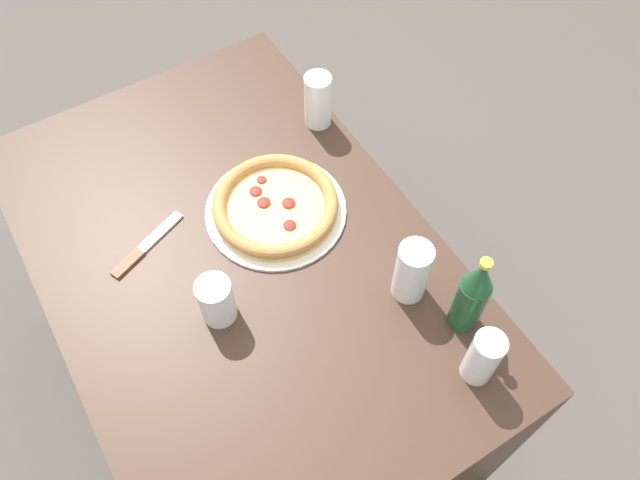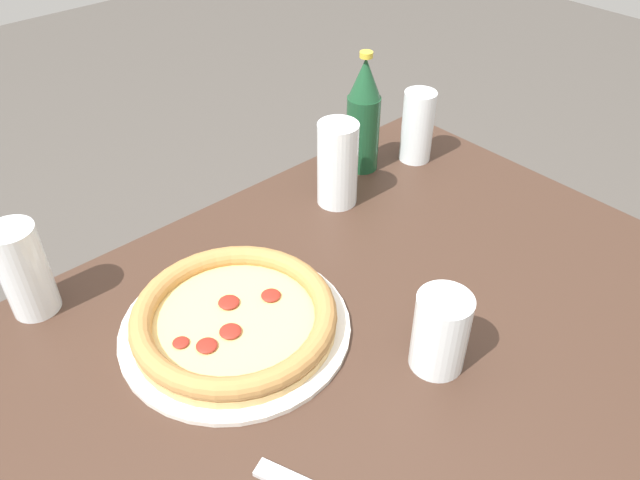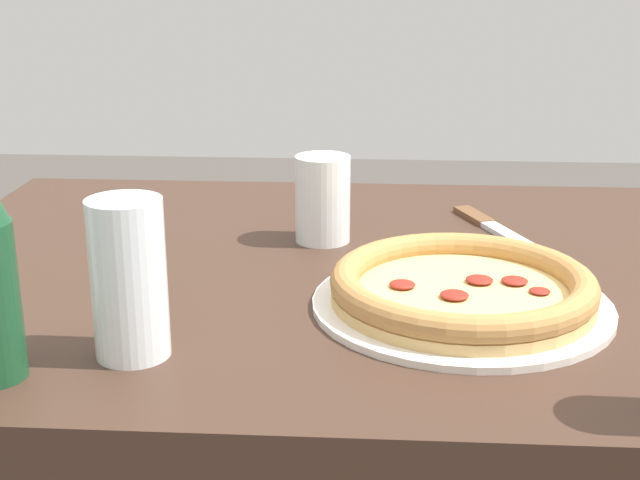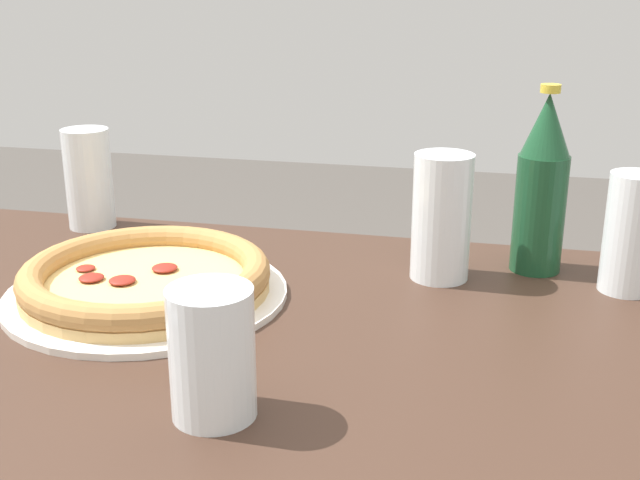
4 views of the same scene
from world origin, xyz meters
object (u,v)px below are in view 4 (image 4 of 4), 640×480
at_px(glass_lemonade, 212,360).
at_px(glass_orange_juice, 441,224).
at_px(glass_red_wine, 630,240).
at_px(glass_iced_tea, 89,182).
at_px(beer_bottle, 542,186).
at_px(pizza_salami, 146,280).

relative_size(glass_lemonade, glass_orange_juice, 0.75).
bearing_deg(glass_orange_juice, glass_red_wine, -178.46).
height_order(glass_red_wine, glass_lemonade, glass_red_wine).
bearing_deg(glass_iced_tea, glass_orange_juice, 169.75).
relative_size(glass_iced_tea, glass_red_wine, 1.02).
xyz_separation_m(glass_iced_tea, beer_bottle, (-0.64, 0.04, 0.04)).
height_order(glass_lemonade, beer_bottle, beer_bottle).
height_order(glass_red_wine, beer_bottle, beer_bottle).
relative_size(glass_iced_tea, glass_orange_juice, 0.94).
bearing_deg(glass_orange_juice, glass_lemonade, 66.31).
relative_size(glass_red_wine, glass_orange_juice, 0.92).
height_order(glass_iced_tea, glass_lemonade, glass_iced_tea).
distance_m(pizza_salami, glass_iced_tea, 0.30).
bearing_deg(pizza_salami, glass_lemonade, 126.02).
height_order(pizza_salami, glass_orange_juice, glass_orange_juice).
height_order(pizza_salami, beer_bottle, beer_bottle).
relative_size(glass_lemonade, beer_bottle, 0.50).
relative_size(pizza_salami, glass_orange_juice, 2.10).
bearing_deg(glass_red_wine, beer_bottle, -25.33).
distance_m(pizza_salami, beer_bottle, 0.49).
distance_m(glass_red_wine, glass_lemonade, 0.53).
bearing_deg(glass_orange_juice, pizza_salami, 22.96).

